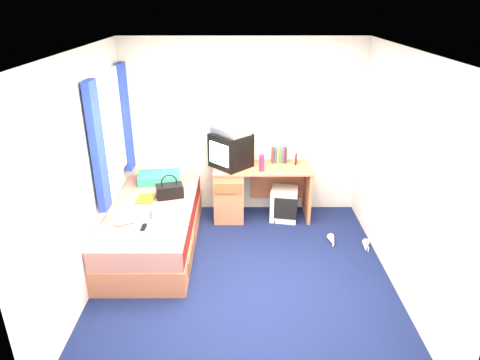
{
  "coord_description": "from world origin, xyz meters",
  "views": [
    {
      "loc": [
        -0.05,
        -3.91,
        2.85
      ],
      "look_at": [
        -0.04,
        0.7,
        0.86
      ],
      "focal_mm": 32.0,
      "sensor_mm": 36.0,
      "label": 1
    }
  ],
  "objects_px": {
    "bed": "(153,227)",
    "remote_control": "(144,228)",
    "colour_swatch_fan": "(150,233)",
    "crt_tv": "(231,150)",
    "handbag": "(170,191)",
    "aerosol_can": "(250,158)",
    "pillow": "(159,178)",
    "water_bottle": "(125,222)",
    "pink_water_bottle": "(262,163)",
    "desk": "(242,189)",
    "picture_frame": "(296,159)",
    "magazine": "(146,199)",
    "storage_cube": "(284,204)",
    "towel": "(165,210)",
    "vcr": "(231,131)",
    "white_heels": "(349,244)"
  },
  "relations": [
    {
      "from": "colour_swatch_fan",
      "to": "crt_tv",
      "type": "bearing_deg",
      "value": 59.34
    },
    {
      "from": "picture_frame",
      "to": "remote_control",
      "type": "distance_m",
      "value": 2.3
    },
    {
      "from": "pink_water_bottle",
      "to": "towel",
      "type": "distance_m",
      "value": 1.43
    },
    {
      "from": "crt_tv",
      "to": "magazine",
      "type": "relative_size",
      "value": 2.21
    },
    {
      "from": "crt_tv",
      "to": "handbag",
      "type": "bearing_deg",
      "value": -99.94
    },
    {
      "from": "pillow",
      "to": "vcr",
      "type": "height_order",
      "value": "vcr"
    },
    {
      "from": "desk",
      "to": "magazine",
      "type": "relative_size",
      "value": 4.64
    },
    {
      "from": "picture_frame",
      "to": "aerosol_can",
      "type": "bearing_deg",
      "value": -168.02
    },
    {
      "from": "vcr",
      "to": "magazine",
      "type": "height_order",
      "value": "vcr"
    },
    {
      "from": "picture_frame",
      "to": "magazine",
      "type": "relative_size",
      "value": 0.5
    },
    {
      "from": "picture_frame",
      "to": "white_heels",
      "type": "distance_m",
      "value": 1.33
    },
    {
      "from": "vcr",
      "to": "water_bottle",
      "type": "xyz_separation_m",
      "value": [
        -1.15,
        -1.22,
        -0.67
      ]
    },
    {
      "from": "crt_tv",
      "to": "white_heels",
      "type": "distance_m",
      "value": 1.92
    },
    {
      "from": "colour_swatch_fan",
      "to": "remote_control",
      "type": "relative_size",
      "value": 1.38
    },
    {
      "from": "bed",
      "to": "remote_control",
      "type": "xyz_separation_m",
      "value": [
        0.01,
        -0.51,
        0.28
      ]
    },
    {
      "from": "desk",
      "to": "pink_water_bottle",
      "type": "distance_m",
      "value": 0.54
    },
    {
      "from": "pink_water_bottle",
      "to": "water_bottle",
      "type": "xyz_separation_m",
      "value": [
        -1.55,
        -1.05,
        -0.28
      ]
    },
    {
      "from": "desk",
      "to": "picture_frame",
      "type": "bearing_deg",
      "value": 7.23
    },
    {
      "from": "crt_tv",
      "to": "picture_frame",
      "type": "height_order",
      "value": "crt_tv"
    },
    {
      "from": "picture_frame",
      "to": "aerosol_can",
      "type": "distance_m",
      "value": 0.63
    },
    {
      "from": "crt_tv",
      "to": "vcr",
      "type": "height_order",
      "value": "vcr"
    },
    {
      "from": "vcr",
      "to": "pink_water_bottle",
      "type": "xyz_separation_m",
      "value": [
        0.4,
        -0.17,
        -0.39
      ]
    },
    {
      "from": "crt_tv",
      "to": "pink_water_bottle",
      "type": "distance_m",
      "value": 0.46
    },
    {
      "from": "crt_tv",
      "to": "pink_water_bottle",
      "type": "xyz_separation_m",
      "value": [
        0.41,
        -0.17,
        -0.12
      ]
    },
    {
      "from": "crt_tv",
      "to": "handbag",
      "type": "distance_m",
      "value": 0.98
    },
    {
      "from": "crt_tv",
      "to": "bed",
      "type": "bearing_deg",
      "value": -93.81
    },
    {
      "from": "pink_water_bottle",
      "to": "desk",
      "type": "bearing_deg",
      "value": 147.37
    },
    {
      "from": "pink_water_bottle",
      "to": "colour_swatch_fan",
      "type": "relative_size",
      "value": 0.97
    },
    {
      "from": "crt_tv",
      "to": "aerosol_can",
      "type": "distance_m",
      "value": 0.3
    },
    {
      "from": "desk",
      "to": "picture_frame",
      "type": "relative_size",
      "value": 9.29
    },
    {
      "from": "desk",
      "to": "handbag",
      "type": "distance_m",
      "value": 1.06
    },
    {
      "from": "picture_frame",
      "to": "towel",
      "type": "distance_m",
      "value": 1.96
    },
    {
      "from": "pillow",
      "to": "water_bottle",
      "type": "bearing_deg",
      "value": -98.51
    },
    {
      "from": "vcr",
      "to": "water_bottle",
      "type": "distance_m",
      "value": 1.8
    },
    {
      "from": "storage_cube",
      "to": "colour_swatch_fan",
      "type": "height_order",
      "value": "colour_swatch_fan"
    },
    {
      "from": "towel",
      "to": "remote_control",
      "type": "height_order",
      "value": "towel"
    },
    {
      "from": "aerosol_can",
      "to": "crt_tv",
      "type": "bearing_deg",
      "value": -161.77
    },
    {
      "from": "storage_cube",
      "to": "white_heels",
      "type": "distance_m",
      "value": 1.06
    },
    {
      "from": "desk",
      "to": "water_bottle",
      "type": "xyz_separation_m",
      "value": [
        -1.29,
        -1.22,
        0.17
      ]
    },
    {
      "from": "aerosol_can",
      "to": "colour_swatch_fan",
      "type": "distance_m",
      "value": 1.87
    },
    {
      "from": "pillow",
      "to": "crt_tv",
      "type": "xyz_separation_m",
      "value": [
        0.97,
        0.04,
        0.38
      ]
    },
    {
      "from": "storage_cube",
      "to": "water_bottle",
      "type": "relative_size",
      "value": 2.22
    },
    {
      "from": "desk",
      "to": "picture_frame",
      "type": "distance_m",
      "value": 0.85
    },
    {
      "from": "magazine",
      "to": "water_bottle",
      "type": "distance_m",
      "value": 0.64
    },
    {
      "from": "picture_frame",
      "to": "vcr",
      "type": "bearing_deg",
      "value": -163.05
    },
    {
      "from": "vcr",
      "to": "remote_control",
      "type": "distance_m",
      "value": 1.75
    },
    {
      "from": "colour_swatch_fan",
      "to": "desk",
      "type": "bearing_deg",
      "value": 55.1
    },
    {
      "from": "aerosol_can",
      "to": "towel",
      "type": "xyz_separation_m",
      "value": [
        -1.0,
        -1.05,
        -0.24
      ]
    },
    {
      "from": "pillow",
      "to": "towel",
      "type": "bearing_deg",
      "value": -76.52
    },
    {
      "from": "remote_control",
      "to": "pink_water_bottle",
      "type": "bearing_deg",
      "value": 39.89
    }
  ]
}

